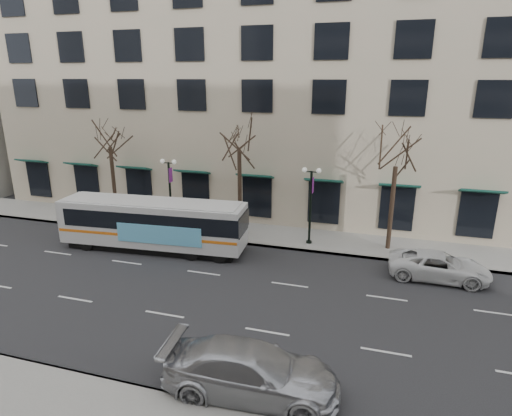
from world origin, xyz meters
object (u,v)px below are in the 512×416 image
at_px(tree_far_left, 109,134).
at_px(silver_car, 251,371).
at_px(tree_far_mid, 239,136).
at_px(white_pickup, 439,266).
at_px(tree_far_right, 397,151).
at_px(lamp_post_left, 170,191).
at_px(city_bus, 154,223).
at_px(lamp_post_right, 311,202).

xyz_separation_m(tree_far_left, silver_car, (15.45, -14.87, -5.80)).
bearing_deg(tree_far_mid, tree_far_left, -180.00).
relative_size(tree_far_mid, white_pickup, 1.61).
bearing_deg(tree_far_right, lamp_post_left, -177.71).
bearing_deg(tree_far_right, white_pickup, -51.64).
bearing_deg(city_bus, tree_far_mid, 38.91).
height_order(tree_far_left, lamp_post_left, tree_far_left).
xyz_separation_m(city_bus, white_pickup, (17.05, 0.73, -1.03)).
distance_m(lamp_post_left, lamp_post_right, 10.00).
bearing_deg(white_pickup, city_bus, 93.32).
bearing_deg(white_pickup, lamp_post_left, 81.91).
xyz_separation_m(tree_far_right, white_pickup, (2.67, -3.38, -5.68)).
height_order(city_bus, silver_car, city_bus).
relative_size(tree_far_left, lamp_post_right, 1.60).
xyz_separation_m(tree_far_mid, lamp_post_right, (5.01, -0.60, -3.96)).
bearing_deg(tree_far_right, tree_far_left, 180.00).
xyz_separation_m(tree_far_mid, lamp_post_left, (-4.99, -0.60, -3.96)).
bearing_deg(city_bus, lamp_post_right, 16.22).
distance_m(silver_car, white_pickup, 13.58).
distance_m(lamp_post_right, white_pickup, 8.45).
xyz_separation_m(tree_far_left, tree_far_right, (20.00, 0.00, -0.28)).
relative_size(tree_far_right, lamp_post_left, 1.55).
bearing_deg(lamp_post_right, silver_car, -88.24).
relative_size(tree_far_left, city_bus, 0.69).
bearing_deg(lamp_post_left, white_pickup, -8.94).
distance_m(tree_far_mid, silver_car, 16.94).
bearing_deg(lamp_post_left, tree_far_left, 173.17).
relative_size(lamp_post_right, city_bus, 0.43).
relative_size(tree_far_right, lamp_post_right, 1.55).
xyz_separation_m(lamp_post_left, city_bus, (0.61, -3.51, -1.18)).
height_order(tree_far_left, city_bus, tree_far_left).
bearing_deg(tree_far_right, silver_car, -107.02).
relative_size(city_bus, white_pickup, 2.27).
bearing_deg(white_pickup, tree_far_left, 82.38).
height_order(lamp_post_left, lamp_post_right, same).
relative_size(tree_far_right, silver_car, 1.30).
distance_m(tree_far_mid, lamp_post_right, 6.41).
bearing_deg(silver_car, tree_far_right, -20.90).
bearing_deg(tree_far_left, tree_far_right, 0.00).
xyz_separation_m(tree_far_left, white_pickup, (22.67, -3.38, -5.96)).
bearing_deg(tree_far_mid, lamp_post_right, -6.83).
height_order(tree_far_mid, silver_car, tree_far_mid).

